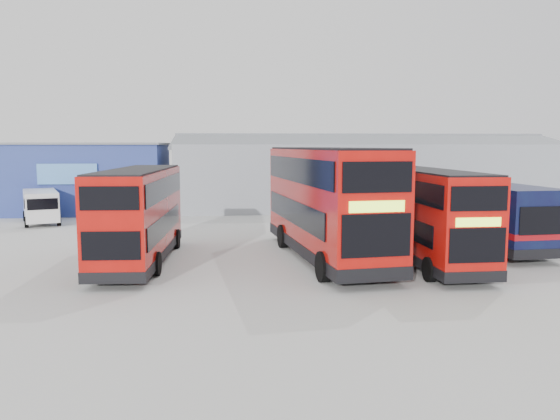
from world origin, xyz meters
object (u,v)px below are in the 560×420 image
object	(u,v)px
double_decker_left	(139,217)
single_decker_blue	(471,212)
double_decker_centre	(326,204)
maintenance_shed	(363,174)
panel_van	(41,205)
double_decker_right	(426,217)
office_block	(83,177)

from	to	relation	value
double_decker_left	single_decker_blue	xyz separation A→B (m)	(15.98, 3.25, -0.42)
double_decker_left	double_decker_centre	distance (m)	7.97
maintenance_shed	double_decker_centre	world-z (taller)	maintenance_shed
panel_van	single_decker_blue	bearing A→B (deg)	-41.84
double_decker_left	double_decker_centre	size ratio (longest dim) A/B	0.81
single_decker_blue	double_decker_centre	bearing A→B (deg)	16.97
double_decker_right	single_decker_blue	size ratio (longest dim) A/B	0.80
double_decker_right	panel_van	bearing A→B (deg)	144.94
double_decker_centre	double_decker_right	world-z (taller)	double_decker_centre
office_block	single_decker_blue	bearing A→B (deg)	-34.70
double_decker_right	single_decker_blue	xyz separation A→B (m)	(4.00, 4.32, -0.41)
maintenance_shed	double_decker_centre	xyz separation A→B (m)	(-6.93, -21.12, -0.19)
single_decker_blue	office_block	bearing A→B (deg)	-39.02
double_decker_left	single_decker_blue	distance (m)	16.31
office_block	double_decker_right	size ratio (longest dim) A/B	1.31
maintenance_shed	single_decker_blue	size ratio (longest dim) A/B	2.60
double_decker_right	maintenance_shed	bearing A→B (deg)	81.62
double_decker_centre	double_decker_left	bearing A→B (deg)	174.25
office_block	panel_van	size ratio (longest dim) A/B	2.42
office_block	double_decker_right	bearing A→B (deg)	-46.77
office_block	single_decker_blue	world-z (taller)	office_block
maintenance_shed	double_decker_left	xyz separation A→B (m)	(-14.88, -21.25, -0.63)
maintenance_shed	panel_van	world-z (taller)	maintenance_shed
double_decker_right	double_decker_left	bearing A→B (deg)	173.91
double_decker_right	panel_van	size ratio (longest dim) A/B	1.84
double_decker_centre	single_decker_blue	xyz separation A→B (m)	(8.02, 3.12, -0.85)
double_decker_left	single_decker_blue	size ratio (longest dim) A/B	0.81
panel_van	double_decker_right	bearing A→B (deg)	-54.88
double_decker_right	single_decker_blue	distance (m)	5.90
office_block	single_decker_blue	distance (m)	28.11
maintenance_shed	office_block	bearing A→B (deg)	-174.79
office_block	double_decker_left	xyz separation A→B (m)	(7.12, -19.24, -0.61)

